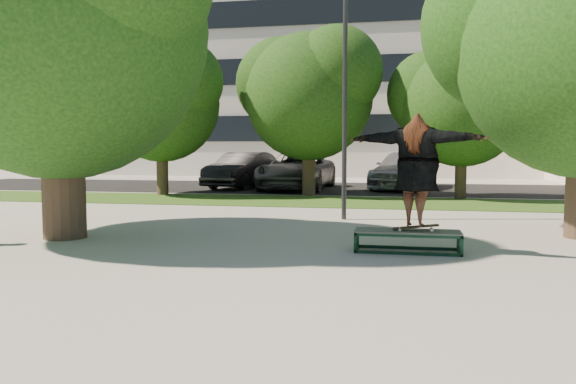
% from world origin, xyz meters
% --- Properties ---
extents(ground, '(120.00, 120.00, 0.00)m').
position_xyz_m(ground, '(0.00, 0.00, 0.00)').
color(ground, gray).
rests_on(ground, ground).
extents(grass_strip, '(30.00, 4.00, 0.02)m').
position_xyz_m(grass_strip, '(1.00, 9.50, 0.01)').
color(grass_strip, '#274914').
rests_on(grass_strip, ground).
extents(asphalt_strip, '(40.00, 8.00, 0.01)m').
position_xyz_m(asphalt_strip, '(0.00, 16.00, 0.01)').
color(asphalt_strip, black).
rests_on(asphalt_strip, ground).
extents(tree_left, '(6.96, 5.95, 7.12)m').
position_xyz_m(tree_left, '(-4.29, 1.09, 4.42)').
color(tree_left, '#38281E').
rests_on(tree_left, ground).
extents(bg_tree_left, '(5.28, 4.51, 5.77)m').
position_xyz_m(bg_tree_left, '(-6.57, 11.07, 3.73)').
color(bg_tree_left, '#38281E').
rests_on(bg_tree_left, ground).
extents(bg_tree_mid, '(5.76, 4.92, 6.24)m').
position_xyz_m(bg_tree_mid, '(-1.08, 12.08, 4.02)').
color(bg_tree_mid, '#38281E').
rests_on(bg_tree_mid, ground).
extents(bg_tree_right, '(5.04, 4.31, 5.43)m').
position_xyz_m(bg_tree_right, '(4.43, 11.57, 3.49)').
color(bg_tree_right, '#38281E').
rests_on(bg_tree_right, ground).
extents(lamppost, '(0.25, 0.15, 6.11)m').
position_xyz_m(lamppost, '(1.00, 5.00, 3.15)').
color(lamppost, '#2D2D30').
rests_on(lamppost, ground).
extents(office_building, '(30.00, 14.12, 16.00)m').
position_xyz_m(office_building, '(-2.00, 31.98, 8.00)').
color(office_building, beige).
rests_on(office_building, ground).
extents(grind_box, '(1.80, 0.60, 0.38)m').
position_xyz_m(grind_box, '(2.50, 0.76, 0.19)').
color(grind_box, black).
rests_on(grind_box, ground).
extents(skater_rig, '(2.46, 1.27, 2.01)m').
position_xyz_m(skater_rig, '(2.64, 0.76, 1.42)').
color(skater_rig, white).
rests_on(skater_rig, grind_box).
extents(car_silver_a, '(1.71, 3.83, 1.28)m').
position_xyz_m(car_silver_a, '(-4.22, 16.50, 0.64)').
color(car_silver_a, '#B0B0B5').
rests_on(car_silver_a, asphalt_strip).
extents(car_dark, '(2.62, 5.13, 1.61)m').
position_xyz_m(car_dark, '(-4.52, 15.34, 0.81)').
color(car_dark, black).
rests_on(car_dark, asphalt_strip).
extents(car_grey, '(2.91, 5.91, 1.61)m').
position_xyz_m(car_grey, '(-2.00, 14.97, 0.81)').
color(car_grey, '#545459').
rests_on(car_grey, asphalt_strip).
extents(car_silver_b, '(3.37, 5.93, 1.62)m').
position_xyz_m(car_silver_b, '(2.61, 16.12, 0.81)').
color(car_silver_b, '#A5A4A9').
rests_on(car_silver_b, asphalt_strip).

